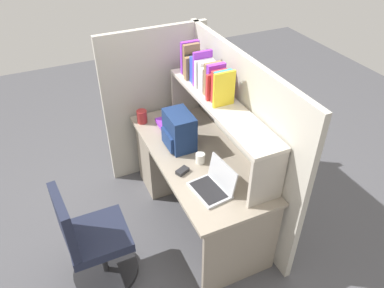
{
  "coord_description": "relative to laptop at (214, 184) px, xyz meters",
  "views": [
    {
      "loc": [
        2.21,
        -1.06,
        2.65
      ],
      "look_at": [
        0.0,
        -0.05,
        0.85
      ],
      "focal_mm": 34.54,
      "sensor_mm": 36.0,
      "label": 1
    }
  ],
  "objects": [
    {
      "name": "computer_mouse",
      "position": [
        -0.28,
        -0.14,
        -0.03
      ],
      "size": [
        0.1,
        0.12,
        0.03
      ],
      "primitive_type": "cube",
      "rotation": [
        0.0,
        0.0,
        0.42
      ],
      "color": "#262628",
      "rests_on": "desk"
    },
    {
      "name": "office_chair",
      "position": [
        -0.17,
        -0.93,
        -0.39
      ],
      "size": [
        0.52,
        0.52,
        0.93
      ],
      "rotation": [
        0.0,
        0.0,
        3.24
      ],
      "color": "black",
      "rests_on": "ground_plane"
    },
    {
      "name": "paper_cup",
      "position": [
        -0.33,
        0.04,
        -0.01
      ],
      "size": [
        0.08,
        0.08,
        0.09
      ],
      "primitive_type": "cylinder",
      "color": "white",
      "rests_on": "desk"
    },
    {
      "name": "ground_plane",
      "position": [
        -0.44,
        0.07,
        -0.78
      ],
      "size": [
        8.0,
        8.0,
        0.0
      ],
      "primitive_type": "plane",
      "color": "#4C4C51"
    },
    {
      "name": "desk",
      "position": [
        -0.83,
        0.07,
        -0.38
      ],
      "size": [
        1.6,
        0.7,
        0.73
      ],
      "color": "gray",
      "rests_on": "ground_plane"
    },
    {
      "name": "overhead_hutch",
      "position": [
        -0.44,
        0.27,
        0.3
      ],
      "size": [
        1.44,
        0.28,
        0.45
      ],
      "color": "#B3A99C",
      "rests_on": "desk"
    },
    {
      "name": "desk_book_stack",
      "position": [
        -0.94,
        -0.0,
        -0.02
      ],
      "size": [
        0.21,
        0.19,
        0.06
      ],
      "color": "purple",
      "rests_on": "desk"
    },
    {
      "name": "snack_canister",
      "position": [
        -1.11,
        -0.2,
        0.01
      ],
      "size": [
        0.1,
        0.1,
        0.12
      ],
      "primitive_type": "cylinder",
      "color": "maroon",
      "rests_on": "desk"
    },
    {
      "name": "cubicle_partition_rear",
      "position": [
        -0.44,
        0.45,
        -0.01
      ],
      "size": [
        1.84,
        0.05,
        1.55
      ],
      "primitive_type": "cube",
      "color": "#B2ADA0",
      "rests_on": "ground_plane"
    },
    {
      "name": "cubicle_partition_left",
      "position": [
        -1.29,
        0.02,
        -0.01
      ],
      "size": [
        0.05,
        1.06,
        1.55
      ],
      "primitive_type": "cube",
      "color": "#B2ADA0",
      "rests_on": "ground_plane"
    },
    {
      "name": "reference_books_on_shelf",
      "position": [
        -0.72,
        0.27,
        0.53
      ],
      "size": [
        0.68,
        0.19,
        0.3
      ],
      "color": "purple",
      "rests_on": "overhead_hutch"
    },
    {
      "name": "backpack",
      "position": [
        -0.62,
        -0.02,
        0.1
      ],
      "size": [
        0.3,
        0.22,
        0.32
      ],
      "color": "navy",
      "rests_on": "desk"
    },
    {
      "name": "laptop",
      "position": [
        0.0,
        0.0,
        0.0
      ],
      "size": [
        0.34,
        0.29,
        0.22
      ],
      "color": "#B7BABF",
      "rests_on": "desk"
    }
  ]
}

